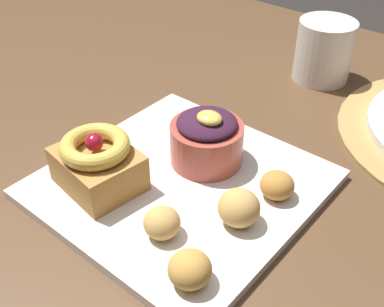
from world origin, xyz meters
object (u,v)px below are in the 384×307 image
(cake_slice, at_px, (97,163))
(fritter_back, at_px, (190,269))
(coffee_mug, at_px, (324,51))
(fritter_front, at_px, (239,208))
(berry_ramekin, at_px, (207,139))
(fritter_extra, at_px, (277,185))
(front_plate, at_px, (181,184))
(fritter_middle, at_px, (162,223))

(cake_slice, height_order, fritter_back, cake_slice)
(coffee_mug, bearing_deg, fritter_front, -75.21)
(berry_ramekin, bearing_deg, fritter_front, -33.81)
(fritter_extra, distance_m, coffee_mug, 0.33)
(fritter_front, distance_m, fritter_extra, 0.06)
(fritter_extra, height_order, coffee_mug, coffee_mug)
(front_plate, distance_m, berry_ramekin, 0.06)
(cake_slice, relative_size, fritter_middle, 2.69)
(front_plate, height_order, fritter_back, fritter_back)
(front_plate, xyz_separation_m, fritter_extra, (0.10, 0.05, 0.02))
(cake_slice, xyz_separation_m, berry_ramekin, (0.07, 0.12, 0.00))
(berry_ramekin, height_order, fritter_back, berry_ramekin)
(cake_slice, relative_size, fritter_back, 2.49)
(front_plate, xyz_separation_m, fritter_front, (0.09, -0.01, 0.03))
(fritter_front, height_order, fritter_extra, fritter_front)
(berry_ramekin, relative_size, fritter_middle, 2.32)
(berry_ramekin, distance_m, fritter_back, 0.19)
(cake_slice, height_order, fritter_front, cake_slice)
(cake_slice, xyz_separation_m, fritter_back, (0.17, -0.04, -0.01))
(front_plate, height_order, fritter_front, fritter_front)
(cake_slice, xyz_separation_m, fritter_middle, (0.11, -0.01, -0.02))
(cake_slice, bearing_deg, coffee_mug, 81.82)
(fritter_front, bearing_deg, fritter_middle, -127.06)
(cake_slice, distance_m, coffee_mug, 0.43)
(cake_slice, xyz_separation_m, fritter_extra, (0.17, 0.11, -0.02))
(fritter_middle, xyz_separation_m, fritter_back, (0.06, -0.03, 0.00))
(berry_ramekin, bearing_deg, fritter_extra, -0.39)
(fritter_middle, bearing_deg, fritter_back, -24.57)
(front_plate, relative_size, fritter_extra, 7.50)
(fritter_middle, relative_size, fritter_back, 0.93)
(fritter_back, bearing_deg, berry_ramekin, 123.85)
(fritter_front, relative_size, fritter_extra, 1.16)
(cake_slice, bearing_deg, fritter_middle, -6.09)
(front_plate, relative_size, fritter_back, 7.04)
(fritter_extra, bearing_deg, fritter_middle, -114.67)
(fritter_middle, distance_m, coffee_mug, 0.44)
(fritter_back, bearing_deg, fritter_front, 96.87)
(berry_ramekin, height_order, fritter_front, berry_ramekin)
(cake_slice, relative_size, fritter_extra, 2.65)
(berry_ramekin, height_order, coffee_mug, coffee_mug)
(berry_ramekin, distance_m, fritter_front, 0.11)
(fritter_front, bearing_deg, fritter_extra, 81.74)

